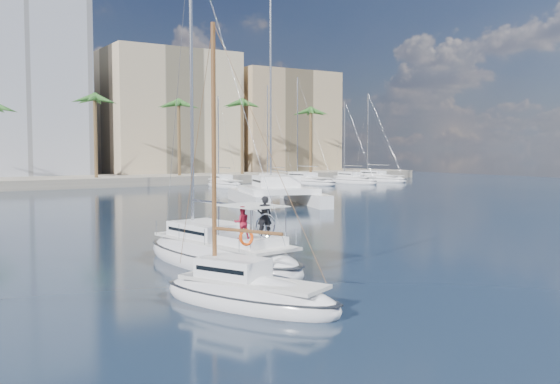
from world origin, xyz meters
TOP-DOWN VIEW (x-y plane):
  - ground at (0.00, 0.00)m, footprint 160.00×160.00m
  - quay at (0.00, 61.00)m, footprint 120.00×14.00m
  - building_beige at (22.00, 70.00)m, footprint 20.00×14.00m
  - building_tan_right at (42.00, 68.00)m, footprint 18.00×12.00m
  - palm_centre at (0.00, 57.00)m, footprint 3.60×3.60m
  - palm_right at (34.00, 57.00)m, footprint 3.60×3.60m
  - main_sloop at (-5.08, 0.02)m, footprint 4.44×10.36m
  - small_sloop at (-7.46, -6.41)m, footprint 4.53×6.85m
  - catamaran at (12.85, 23.63)m, footprint 10.25×14.33m
  - seagull at (-0.63, 7.32)m, footprint 0.97×0.42m
  - moored_yacht_a at (20.00, 47.00)m, footprint 3.37×9.52m
  - moored_yacht_b at (26.50, 45.00)m, footprint 3.32×10.83m
  - moored_yacht_c at (33.00, 47.00)m, footprint 3.98×12.33m
  - moored_yacht_d at (39.50, 45.00)m, footprint 3.52×9.55m
  - moored_yacht_e at (46.00, 47.00)m, footprint 4.61×11.11m

SIDE VIEW (x-z plane):
  - ground at x=0.00m, z-range 0.00..0.00m
  - moored_yacht_a at x=20.00m, z-range -5.95..5.95m
  - moored_yacht_b at x=26.50m, z-range -6.86..6.86m
  - moored_yacht_c at x=33.00m, z-range -7.77..7.77m
  - moored_yacht_d at x=39.50m, z-range -5.95..5.95m
  - moored_yacht_e at x=46.00m, z-range -6.86..6.86m
  - small_sloop at x=-7.46m, z-range -4.35..5.10m
  - main_sloop at x=-5.08m, z-range -6.96..7.94m
  - quay at x=0.00m, z-range 0.00..1.20m
  - seagull at x=-0.63m, z-range 0.74..0.92m
  - catamaran at x=12.85m, z-range -8.21..10.55m
  - building_tan_right at x=42.00m, z-range 0.00..18.00m
  - building_beige at x=22.00m, z-range 0.00..20.00m
  - palm_centre at x=0.00m, z-range 4.13..16.43m
  - palm_right at x=34.00m, z-range 4.13..16.43m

